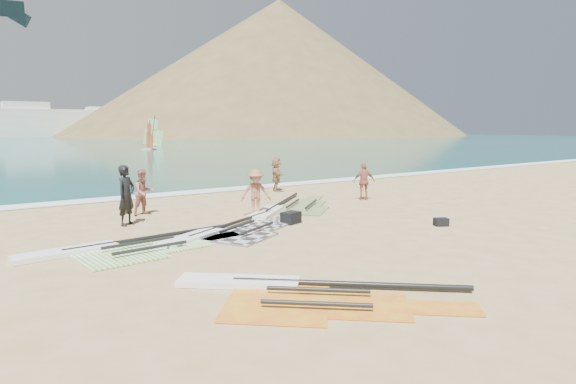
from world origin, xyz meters
TOP-DOWN VIEW (x-y plane):
  - ground at (0.00, 0.00)m, footprint 300.00×300.00m
  - surf_line at (0.00, 12.30)m, footprint 300.00×1.20m
  - headland_main at (85.00, 130.00)m, footprint 143.00×143.00m
  - headland_minor at (120.00, 140.00)m, footprint 70.00×70.00m
  - rig_grey at (-1.26, 3.41)m, footprint 5.58×3.78m
  - rig_green at (-4.46, 3.25)m, footprint 5.97×2.47m
  - rig_orange at (2.70, 5.93)m, footprint 5.51×4.68m
  - rig_red at (-2.68, -2.04)m, footprint 4.83×4.95m
  - gear_bag_near at (1.21, 3.60)m, footprint 0.72×0.61m
  - gear_bag_far at (4.99, 0.50)m, footprint 0.52×0.47m
  - person_wetsuit at (-3.35, 6.41)m, footprint 0.86×0.80m
  - beachgoer_left at (-2.30, 7.92)m, footprint 0.93×0.79m
  - beachgoer_mid at (1.00, 5.50)m, footprint 1.24×1.01m
  - beachgoer_back at (6.76, 5.96)m, footprint 1.03×0.79m
  - beachgoer_right at (5.17, 10.49)m, footprint 1.14×1.61m
  - windsurfer_centre at (13.82, 54.62)m, footprint 2.21×2.69m
  - windsurfer_right at (17.95, 65.10)m, footprint 2.73×2.64m

SIDE VIEW (x-z plane):
  - ground at x=0.00m, z-range 0.00..0.00m
  - surf_line at x=0.00m, z-range -0.02..0.02m
  - headland_main at x=85.00m, z-range -22.50..22.50m
  - headland_minor at x=120.00m, z-range -14.00..14.00m
  - rig_grey at x=-1.26m, z-range -0.05..0.15m
  - rig_red at x=-2.68m, z-range -0.05..0.15m
  - rig_green at x=-4.46m, z-range -0.05..0.15m
  - rig_orange at x=2.70m, z-range -0.05..0.15m
  - gear_bag_far at x=4.99m, z-range 0.00..0.26m
  - gear_bag_near at x=1.21m, z-range 0.00..0.39m
  - beachgoer_back at x=6.76m, z-range 0.00..1.63m
  - beachgoer_left at x=-2.30m, z-range 0.00..1.66m
  - beachgoer_right at x=5.17m, z-range 0.00..1.67m
  - beachgoer_mid at x=1.00m, z-range 0.00..1.68m
  - person_wetsuit at x=-3.35m, z-range 0.00..1.97m
  - windsurfer_centre at x=13.82m, z-range -0.81..3.21m
  - windsurfer_right at x=17.95m, z-range -1.06..3.83m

